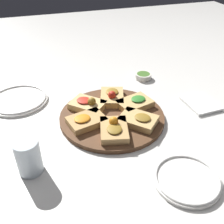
# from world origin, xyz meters

# --- Properties ---
(ground_plane) EXTENTS (3.00, 3.00, 0.00)m
(ground_plane) POSITION_xyz_m (0.00, 0.00, 0.00)
(ground_plane) COLOR silver
(serving_board) EXTENTS (0.37, 0.37, 0.02)m
(serving_board) POSITION_xyz_m (0.00, 0.00, 0.01)
(serving_board) COLOR #51331E
(serving_board) RESTS_ON ground_plane
(focaccia_slice_0) EXTENTS (0.11, 0.14, 0.03)m
(focaccia_slice_0) POSITION_xyz_m (-0.02, 0.10, 0.03)
(focaccia_slice_0) COLOR tan
(focaccia_slice_0) RESTS_ON serving_board
(focaccia_slice_1) EXTENTS (0.14, 0.11, 0.05)m
(focaccia_slice_1) POSITION_xyz_m (-0.10, 0.02, 0.03)
(focaccia_slice_1) COLOR tan
(focaccia_slice_1) RESTS_ON serving_board
(focaccia_slice_2) EXTENTS (0.15, 0.15, 0.03)m
(focaccia_slice_2) POSITION_xyz_m (-0.07, -0.07, 0.03)
(focaccia_slice_2) COLOR tan
(focaccia_slice_2) RESTS_ON serving_board
(focaccia_slice_3) EXTENTS (0.11, 0.14, 0.03)m
(focaccia_slice_3) POSITION_xyz_m (0.03, -0.10, 0.03)
(focaccia_slice_3) COLOR tan
(focaccia_slice_3) RESTS_ON serving_board
(focaccia_slice_4) EXTENTS (0.14, 0.12, 0.05)m
(focaccia_slice_4) POSITION_xyz_m (0.09, -0.03, 0.03)
(focaccia_slice_4) COLOR tan
(focaccia_slice_4) RESTS_ON serving_board
(focaccia_slice_5) EXTENTS (0.15, 0.15, 0.05)m
(focaccia_slice_5) POSITION_xyz_m (0.07, 0.07, 0.03)
(focaccia_slice_5) COLOR #DBB775
(focaccia_slice_5) RESTS_ON serving_board
(plate_left) EXTENTS (0.18, 0.18, 0.02)m
(plate_left) POSITION_xyz_m (-0.33, -0.10, 0.01)
(plate_left) COLOR white
(plate_left) RESTS_ON ground_plane
(plate_right) EXTENTS (0.23, 0.23, 0.02)m
(plate_right) POSITION_xyz_m (0.22, 0.32, 0.01)
(plate_right) COLOR white
(plate_right) RESTS_ON ground_plane
(water_glass) EXTENTS (0.07, 0.07, 0.10)m
(water_glass) POSITION_xyz_m (-0.16, 0.29, 0.05)
(water_glass) COLOR silver
(water_glass) RESTS_ON ground_plane
(napkin_stack) EXTENTS (0.13, 0.12, 0.01)m
(napkin_stack) POSITION_xyz_m (-0.02, -0.35, 0.01)
(napkin_stack) COLOR white
(napkin_stack) RESTS_ON ground_plane
(dipping_bowl) EXTENTS (0.07, 0.07, 0.02)m
(dipping_bowl) POSITION_xyz_m (0.25, -0.23, 0.01)
(dipping_bowl) COLOR silver
(dipping_bowl) RESTS_ON ground_plane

